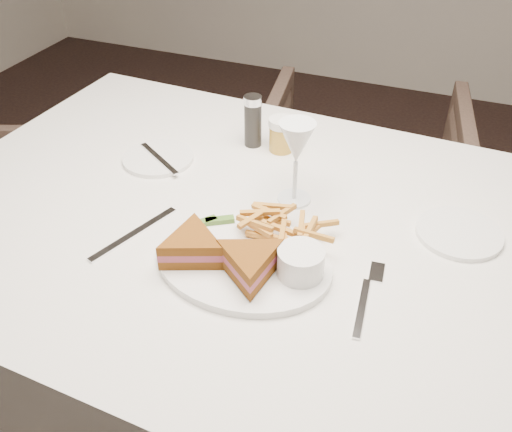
{
  "coord_description": "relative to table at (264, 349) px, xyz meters",
  "views": [
    {
      "loc": [
        0.25,
        -0.76,
        1.42
      ],
      "look_at": [
        -0.06,
        0.01,
        0.8
      ],
      "focal_mm": 40.0,
      "sensor_mm": 36.0,
      "label": 1
    }
  ],
  "objects": [
    {
      "name": "chair_far",
      "position": [
        0.03,
        0.84,
        -0.03
      ],
      "size": [
        0.76,
        0.72,
        0.69
      ],
      "primitive_type": "imported",
      "rotation": [
        0.0,
        0.0,
        3.3
      ],
      "color": "#47352C",
      "rests_on": "ground"
    },
    {
      "name": "table_setting",
      "position": [
        0.01,
        -0.04,
        0.41
      ],
      "size": [
        0.82,
        0.62,
        0.18
      ],
      "color": "white",
      "rests_on": "table"
    },
    {
      "name": "table",
      "position": [
        0.0,
        0.0,
        0.0
      ],
      "size": [
        1.47,
        1.02,
        0.75
      ],
      "primitive_type": "cube",
      "rotation": [
        0.0,
        0.0,
        -0.05
      ],
      "color": "silver",
      "rests_on": "ground"
    }
  ]
}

